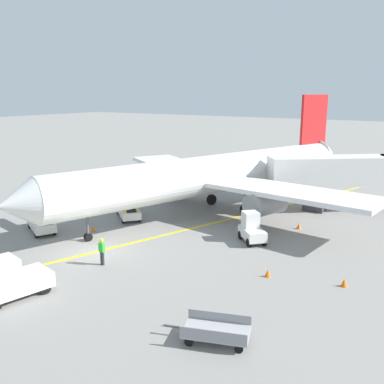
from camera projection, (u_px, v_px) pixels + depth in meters
The scene contains 15 objects.
ground_plane at pixel (92, 251), 28.42m from camera, with size 300.00×300.00×0.00m, color gray.
taxi_line_yellow at pixel (161, 236), 31.48m from camera, with size 0.30×80.00×0.01m, color yellow.
airliner at pixel (216, 174), 36.94m from camera, with size 27.60×34.34×10.10m.
jet_bridge at pixel (351, 171), 37.73m from camera, with size 11.59×9.87×4.85m.
pushback_tug at pixel (9, 280), 21.80m from camera, with size 2.64×3.93×2.20m.
baggage_tug_near_wing at pixel (252, 229), 30.12m from camera, with size 2.63×2.60×2.10m.
belt_loader_forward_hold at pixel (128, 209), 35.92m from camera, with size 4.65×4.15×2.59m.
belt_loader_aft_hold at pixel (41, 221), 32.47m from camera, with size 5.03×3.38×2.59m.
baggage_cart_loaded at pixel (216, 331), 18.07m from camera, with size 3.81×2.39×0.94m.
ground_crew_marshaller at pixel (102, 251), 26.02m from camera, with size 0.36×0.24×1.70m.
safety_cone_nose_left at pixel (93, 229), 32.43m from camera, with size 0.36×0.36×0.44m, color orange.
safety_cone_nose_right at pixel (344, 283), 23.24m from camera, with size 0.36×0.36×0.44m, color orange.
safety_cone_wingtip_left at pixel (299, 226), 33.10m from camera, with size 0.36×0.36×0.44m, color orange.
safety_cone_wingtip_right at pixel (250, 203), 40.04m from camera, with size 0.36×0.36×0.44m, color orange.
safety_cone_tail_area at pixel (268, 273), 24.48m from camera, with size 0.36×0.36×0.44m, color orange.
Camera 1 is at (20.10, -18.88, 10.32)m, focal length 39.98 mm.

